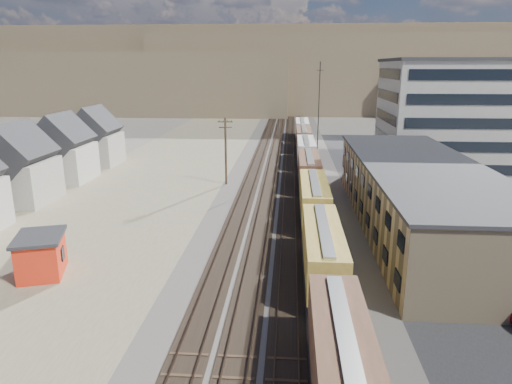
# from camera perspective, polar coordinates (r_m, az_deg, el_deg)

# --- Properties ---
(ground) EXTENTS (300.00, 300.00, 0.00)m
(ground) POSITION_cam_1_polar(r_m,az_deg,el_deg) (29.49, 1.78, -20.25)
(ground) COLOR #6B6356
(ground) RESTS_ON ground
(ballast_bed) EXTENTS (18.00, 200.00, 0.06)m
(ballast_bed) POSITION_cam_1_polar(r_m,az_deg,el_deg) (75.90, 3.48, 2.35)
(ballast_bed) COLOR #4C4742
(ballast_bed) RESTS_ON ground
(dirt_yard) EXTENTS (24.00, 180.00, 0.03)m
(dirt_yard) POSITION_cam_1_polar(r_m,az_deg,el_deg) (69.43, -13.40, 0.70)
(dirt_yard) COLOR #796F53
(dirt_yard) RESTS_ON ground
(asphalt_lot) EXTENTS (26.00, 120.00, 0.04)m
(asphalt_lot) POSITION_cam_1_polar(r_m,az_deg,el_deg) (64.90, 23.06, -1.17)
(asphalt_lot) COLOR #232326
(asphalt_lot) RESTS_ON ground
(rail_tracks) EXTENTS (11.40, 200.00, 0.24)m
(rail_tracks) POSITION_cam_1_polar(r_m,az_deg,el_deg) (75.89, 3.06, 2.42)
(rail_tracks) COLOR black
(rail_tracks) RESTS_ON ground
(freight_train) EXTENTS (3.00, 119.74, 4.46)m
(freight_train) POSITION_cam_1_polar(r_m,az_deg,el_deg) (59.58, 6.92, 1.35)
(freight_train) COLOR black
(freight_train) RESTS_ON ground
(warehouse) EXTENTS (12.40, 40.40, 7.25)m
(warehouse) POSITION_cam_1_polar(r_m,az_deg,el_deg) (52.68, 19.60, -0.37)
(warehouse) COLOR tan
(warehouse) RESTS_ON ground
(office_tower) EXTENTS (22.60, 18.60, 18.45)m
(office_tower) POSITION_cam_1_polar(r_m,az_deg,el_deg) (83.76, 23.38, 8.77)
(office_tower) COLOR #9E998E
(office_tower) RESTS_ON ground
(utility_pole_north) EXTENTS (2.20, 0.32, 10.00)m
(utility_pole_north) POSITION_cam_1_polar(r_m,az_deg,el_deg) (67.66, -3.81, 5.29)
(utility_pole_north) COLOR #382619
(utility_pole_north) RESTS_ON ground
(radio_mast) EXTENTS (1.20, 0.16, 18.00)m
(radio_mast) POSITION_cam_1_polar(r_m,az_deg,el_deg) (84.47, 7.83, 9.83)
(radio_mast) COLOR black
(radio_mast) RESTS_ON ground
(hills_north) EXTENTS (265.00, 80.00, 32.00)m
(hills_north) POSITION_cam_1_polar(r_m,az_deg,el_deg) (191.87, 4.20, 14.50)
(hills_north) COLOR brown
(hills_north) RESTS_ON ground
(maintenance_shed) EXTENTS (5.07, 5.78, 3.56)m
(maintenance_shed) POSITION_cam_1_polar(r_m,az_deg,el_deg) (42.95, -25.27, -7.10)
(maintenance_shed) COLOR red
(maintenance_shed) RESTS_ON ground
(parked_car_blue) EXTENTS (5.32, 6.55, 1.66)m
(parked_car_blue) POSITION_cam_1_polar(r_m,az_deg,el_deg) (78.55, 19.40, 2.54)
(parked_car_blue) COLOR navy
(parked_car_blue) RESTS_ON ground
(parked_car_far) EXTENTS (2.81, 4.66, 1.48)m
(parked_car_far) POSITION_cam_1_polar(r_m,az_deg,el_deg) (83.09, 25.87, 2.47)
(parked_car_far) COLOR silver
(parked_car_far) RESTS_ON ground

